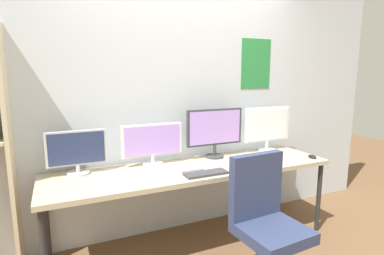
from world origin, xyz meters
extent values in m
cube|color=silver|center=(0.00, 1.02, 1.30)|extent=(4.96, 0.10, 2.60)
cube|color=#287F3D|center=(0.89, 0.97, 1.67)|extent=(0.37, 0.01, 0.52)
cube|color=tan|center=(0.00, 0.60, 0.72)|extent=(2.56, 0.68, 0.04)
cylinder|color=#262628|center=(1.23, 0.31, 0.35)|extent=(0.04, 0.04, 0.70)
cylinder|color=#262628|center=(-1.23, 0.89, 0.35)|extent=(0.04, 0.04, 0.70)
cylinder|color=#262628|center=(1.23, 0.89, 0.35)|extent=(0.04, 0.04, 0.70)
cube|color=beige|center=(-1.43, 0.83, 0.97)|extent=(0.03, 0.28, 1.94)
cube|color=navy|center=(0.22, -0.22, 0.47)|extent=(0.47, 0.47, 0.08)
cube|color=navy|center=(0.21, -0.03, 0.75)|extent=(0.44, 0.10, 0.48)
cylinder|color=silver|center=(-0.96, 0.81, 0.75)|extent=(0.18, 0.18, 0.02)
cylinder|color=silver|center=(-0.96, 0.81, 0.79)|extent=(0.03, 0.03, 0.06)
cube|color=silver|center=(-0.96, 0.81, 0.96)|extent=(0.47, 0.03, 0.29)
cube|color=navy|center=(-0.96, 0.80, 0.96)|extent=(0.44, 0.01, 0.26)
cylinder|color=silver|center=(-0.32, 0.81, 0.75)|extent=(0.18, 0.18, 0.02)
cylinder|color=silver|center=(-0.32, 0.81, 0.79)|extent=(0.03, 0.03, 0.07)
cube|color=silver|center=(-0.32, 0.81, 0.97)|extent=(0.56, 0.03, 0.29)
cube|color=#B28CE5|center=(-0.32, 0.80, 0.97)|extent=(0.51, 0.01, 0.26)
cylinder|color=#38383D|center=(0.32, 0.81, 0.75)|extent=(0.18, 0.18, 0.02)
cylinder|color=#38383D|center=(0.32, 0.81, 0.81)|extent=(0.03, 0.03, 0.11)
cube|color=#38383D|center=(0.32, 0.81, 1.05)|extent=(0.60, 0.03, 0.36)
cube|color=#B28CE5|center=(0.32, 0.80, 1.05)|extent=(0.55, 0.01, 0.32)
cylinder|color=silver|center=(0.96, 0.81, 0.75)|extent=(0.18, 0.18, 0.02)
cylinder|color=silver|center=(0.96, 0.81, 0.80)|extent=(0.03, 0.03, 0.09)
cube|color=silver|center=(0.96, 0.81, 1.03)|extent=(0.56, 0.03, 0.36)
cube|color=white|center=(0.96, 0.80, 1.03)|extent=(0.51, 0.01, 0.33)
cube|color=#38383D|center=(0.00, 0.37, 0.75)|extent=(0.37, 0.13, 0.02)
ellipsoid|color=black|center=(1.18, 0.38, 0.76)|extent=(0.06, 0.10, 0.03)
ellipsoid|color=black|center=(0.69, 0.34, 0.76)|extent=(0.06, 0.10, 0.03)
cube|color=silver|center=(-0.13, 0.58, 0.75)|extent=(0.33, 0.23, 0.02)
camera|label=1|loc=(-1.09, -1.77, 1.55)|focal=28.44mm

